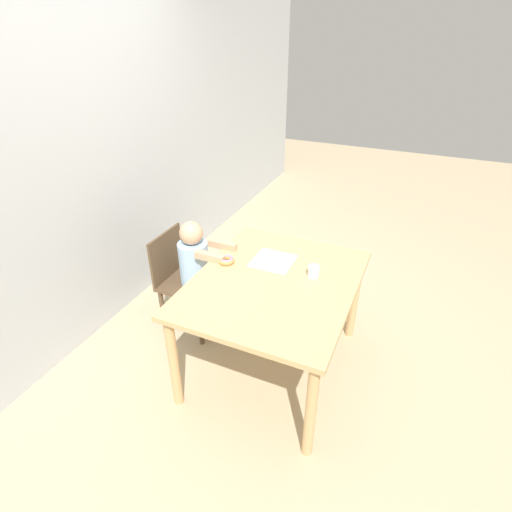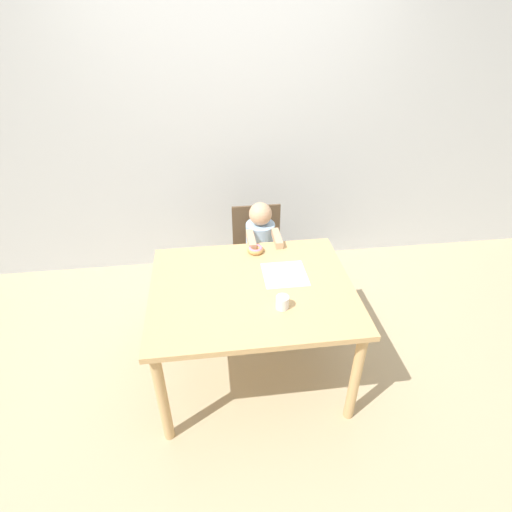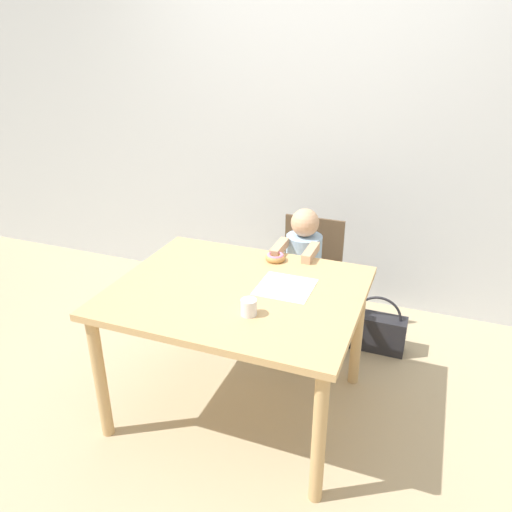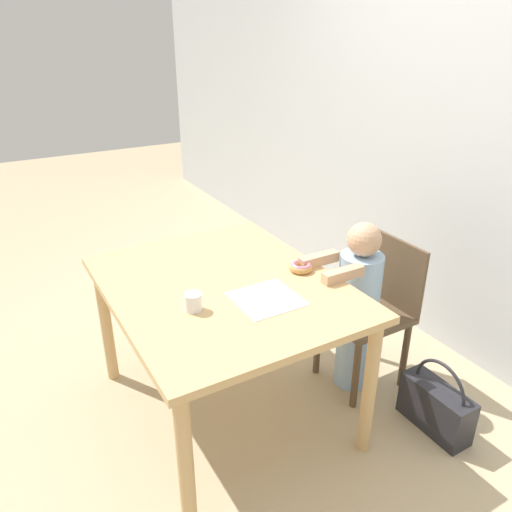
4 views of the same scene
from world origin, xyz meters
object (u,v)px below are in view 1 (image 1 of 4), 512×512
(child_figure, at_px, (196,277))
(handbag, at_px, (214,280))
(donut, at_px, (226,260))
(chair, at_px, (184,280))
(cup, at_px, (314,271))

(child_figure, distance_m, handbag, 0.60)
(child_figure, bearing_deg, donut, -103.84)
(chair, bearing_deg, donut, -100.18)
(chair, distance_m, cup, 1.06)
(handbag, bearing_deg, child_figure, -164.54)
(chair, bearing_deg, child_figure, -90.00)
(child_figure, xyz_separation_m, handbag, (0.47, 0.13, -0.35))
(handbag, height_order, cup, cup)
(chair, xyz_separation_m, donut, (-0.08, -0.42, 0.33))
(child_figure, bearing_deg, chair, 90.00)
(cup, bearing_deg, handbag, 65.30)
(child_figure, distance_m, donut, 0.41)
(child_figure, xyz_separation_m, cup, (0.00, -0.89, 0.28))
(cup, bearing_deg, chair, 90.02)
(chair, distance_m, donut, 0.54)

